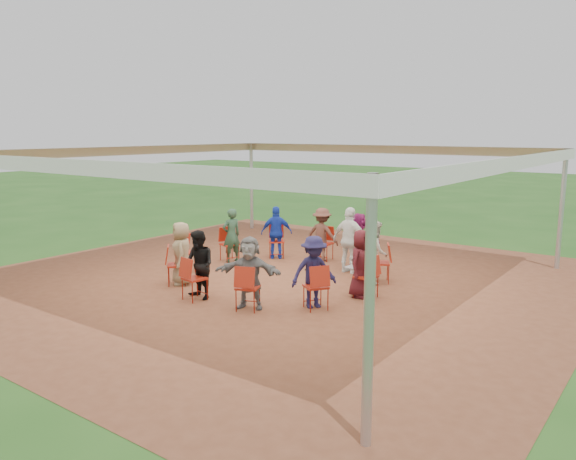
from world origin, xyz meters
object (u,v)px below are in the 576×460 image
Objects in this scene: chair_2 at (362,251)px; chair_5 at (229,244)px; chair_8 at (195,279)px; person_seated_1 at (375,252)px; chair_0 at (366,277)px; chair_9 at (248,288)px; person_seated_8 at (250,273)px; person_seated_0 at (361,263)px; person_seated_4 at (277,233)px; chair_3 at (324,244)px; laptop at (355,264)px; standing_person at (350,240)px; chair_1 at (380,263)px; chair_6 at (192,253)px; person_seated_3 at (322,235)px; person_seated_2 at (358,241)px; chair_10 at (316,287)px; person_seated_6 at (182,253)px; person_seated_5 at (231,235)px; cable_coil at (311,270)px; chair_4 at (276,241)px; person_seated_7 at (199,265)px; chair_7 at (177,265)px; person_seated_9 at (314,272)px.

chair_5 is at bearing 49.09° from chair_2.
chair_8 is 4.14m from person_seated_1.
chair_0 is 2.52m from chair_9.
person_seated_0 is at bearing 32.73° from person_seated_8.
chair_0 is at bearing 147.27° from chair_2.
chair_3 is at bearing 168.78° from person_seated_4.
person_seated_0 reaches higher than laptop.
chair_8 is 4.09m from standing_person.
chair_1 is 2.65× the size of laptop.
chair_6 is at bearing 98.18° from chair_0.
person_seated_3 reaches higher than chair_9.
person_seated_2 reaches higher than chair_0.
chair_10 is at bearing 16.36° from chair_9.
chair_8 is 0.63× the size of person_seated_1.
person_seated_6 is (-3.42, -0.28, 0.27)m from chair_10.
chair_2 is at bearing 149.63° from person_seated_4.
person_seated_6 is (0.59, -2.32, 0.00)m from person_seated_5.
person_seated_3 is (-2.13, 1.07, 0.00)m from person_seated_1.
person_seated_0 is (1.16, -2.16, 0.27)m from chair_2.
person_seated_1 is 1.90m from cable_coil.
person_seated_3 is 1.00× the size of person_seated_6.
chair_5 is 2.65× the size of laptop.
chair_3 is 1.00× the size of chair_4.
person_seated_7 is 0.88× the size of standing_person.
chair_7 is at bearing -121.12° from cable_coil.
chair_10 is 0.63× the size of person_seated_1.
chair_3 is at bearing 147.27° from chair_5.
person_seated_8 is (1.09, -4.36, 0.27)m from chair_3.
laptop is (2.28, -2.27, -0.05)m from person_seated_3.
chair_8 is at bearing 132.22° from person_seated_0.
person_seated_4 is (0.21, 3.43, 0.27)m from chair_7.
person_seated_2 is (-0.91, 0.85, 0.00)m from person_seated_1.
person_seated_4 is 1.76m from cable_coil.
chair_8 is 3.51m from cable_coil.
chair_9 is 2.39m from laptop.
chair_0 is 2.47m from person_seated_8.
chair_3 is 3.44m from person_seated_0.
chair_2 is 1.00× the size of chair_6.
chair_10 is at bearing 81.82° from chair_5.
person_seated_2 is (3.20, 1.23, 0.27)m from chair_5.
chair_6 is at bearing 81.60° from person_seated_1.
chair_7 is (-2.64, -3.78, 0.00)m from chair_2.
chair_9 is 2.56× the size of cable_coil.
cable_coil is (-0.86, -0.82, -0.70)m from person_seated_2.
person_seated_3 and person_seated_6 have the same top height.
cable_coil is (0.53, 3.32, -0.70)m from person_seated_7.
person_seated_3 reaches higher than chair_3.
person_seated_9 is at bearing 50.40° from chair_7.
laptop is at bearing 97.65° from chair_5.
chair_7 is at bearing 149.63° from person_seated_8.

